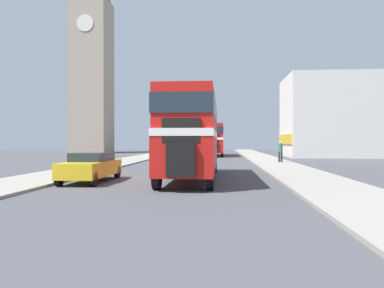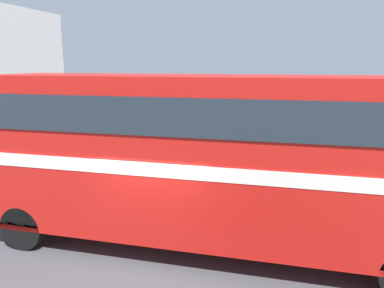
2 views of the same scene
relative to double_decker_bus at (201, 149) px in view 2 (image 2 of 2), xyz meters
The scene contains 3 objects.
ground_plane 2.76m from the double_decker_bus, 134.37° to the left, with size 120.00×120.00×0.00m, color #47474C.
sidewalk_right 6.49m from the double_decker_bus, ahead, with size 3.50×120.00×0.12m.
double_decker_bus is the anchor object (origin of this frame).
Camera 2 is at (-7.47, -2.73, 4.46)m, focal length 35.00 mm.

